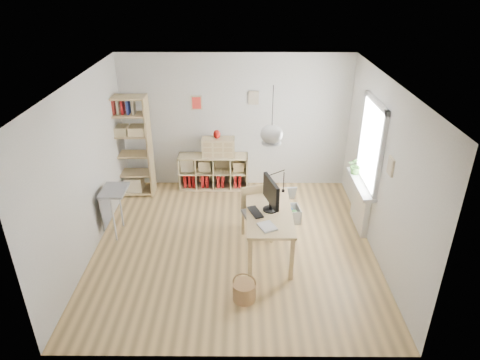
{
  "coord_description": "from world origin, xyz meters",
  "views": [
    {
      "loc": [
        0.13,
        -5.82,
        4.14
      ],
      "look_at": [
        0.1,
        0.3,
        1.05
      ],
      "focal_mm": 32.0,
      "sensor_mm": 36.0,
      "label": 1
    }
  ],
  "objects_px": {
    "desk": "(269,216)",
    "drawer_chest": "(218,147)",
    "tall_bookshelf": "(129,143)",
    "cube_shelf": "(213,174)",
    "monitor": "(271,193)",
    "storage_chest": "(285,211)",
    "chair": "(256,210)"
  },
  "relations": [
    {
      "from": "desk",
      "to": "cube_shelf",
      "type": "distance_m",
      "value": 2.48
    },
    {
      "from": "cube_shelf",
      "to": "monitor",
      "type": "height_order",
      "value": "monitor"
    },
    {
      "from": "desk",
      "to": "drawer_chest",
      "type": "bearing_deg",
      "value": 112.1
    },
    {
      "from": "desk",
      "to": "storage_chest",
      "type": "distance_m",
      "value": 1.13
    },
    {
      "from": "desk",
      "to": "tall_bookshelf",
      "type": "bearing_deg",
      "value": 142.99
    },
    {
      "from": "cube_shelf",
      "to": "drawer_chest",
      "type": "xyz_separation_m",
      "value": [
        0.13,
        -0.04,
        0.61
      ]
    },
    {
      "from": "cube_shelf",
      "to": "storage_chest",
      "type": "xyz_separation_m",
      "value": [
        1.38,
        -1.27,
        -0.12
      ]
    },
    {
      "from": "storage_chest",
      "to": "tall_bookshelf",
      "type": "bearing_deg",
      "value": 154.2
    },
    {
      "from": "desk",
      "to": "monitor",
      "type": "bearing_deg",
      "value": 41.17
    },
    {
      "from": "desk",
      "to": "drawer_chest",
      "type": "relative_size",
      "value": 2.33
    },
    {
      "from": "cube_shelf",
      "to": "monitor",
      "type": "relative_size",
      "value": 2.39
    },
    {
      "from": "cube_shelf",
      "to": "storage_chest",
      "type": "height_order",
      "value": "cube_shelf"
    },
    {
      "from": "storage_chest",
      "to": "cube_shelf",
      "type": "bearing_deg",
      "value": 130.15
    },
    {
      "from": "desk",
      "to": "chair",
      "type": "relative_size",
      "value": 1.67
    },
    {
      "from": "cube_shelf",
      "to": "tall_bookshelf",
      "type": "relative_size",
      "value": 0.7
    },
    {
      "from": "cube_shelf",
      "to": "monitor",
      "type": "xyz_separation_m",
      "value": [
        1.04,
        -2.21,
        0.74
      ]
    },
    {
      "from": "desk",
      "to": "tall_bookshelf",
      "type": "relative_size",
      "value": 0.75
    },
    {
      "from": "chair",
      "to": "storage_chest",
      "type": "xyz_separation_m",
      "value": [
        0.54,
        0.55,
        -0.34
      ]
    },
    {
      "from": "chair",
      "to": "drawer_chest",
      "type": "height_order",
      "value": "drawer_chest"
    },
    {
      "from": "tall_bookshelf",
      "to": "monitor",
      "type": "xyz_separation_m",
      "value": [
        2.61,
        -1.93,
        -0.05
      ]
    },
    {
      "from": "desk",
      "to": "drawer_chest",
      "type": "xyz_separation_m",
      "value": [
        -0.89,
        2.19,
        0.25
      ]
    },
    {
      "from": "cube_shelf",
      "to": "tall_bookshelf",
      "type": "xyz_separation_m",
      "value": [
        -1.56,
        -0.28,
        0.79
      ]
    },
    {
      "from": "storage_chest",
      "to": "drawer_chest",
      "type": "height_order",
      "value": "drawer_chest"
    },
    {
      "from": "desk",
      "to": "chair",
      "type": "bearing_deg",
      "value": 114.18
    },
    {
      "from": "cube_shelf",
      "to": "storage_chest",
      "type": "distance_m",
      "value": 1.88
    },
    {
      "from": "tall_bookshelf",
      "to": "storage_chest",
      "type": "height_order",
      "value": "tall_bookshelf"
    },
    {
      "from": "chair",
      "to": "storage_chest",
      "type": "bearing_deg",
      "value": 27.39
    },
    {
      "from": "tall_bookshelf",
      "to": "drawer_chest",
      "type": "xyz_separation_m",
      "value": [
        1.7,
        0.24,
        -0.18
      ]
    },
    {
      "from": "tall_bookshelf",
      "to": "storage_chest",
      "type": "bearing_deg",
      "value": -18.6
    },
    {
      "from": "chair",
      "to": "drawer_chest",
      "type": "distance_m",
      "value": 1.96
    },
    {
      "from": "chair",
      "to": "monitor",
      "type": "distance_m",
      "value": 0.69
    },
    {
      "from": "storage_chest",
      "to": "monitor",
      "type": "distance_m",
      "value": 1.32
    }
  ]
}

